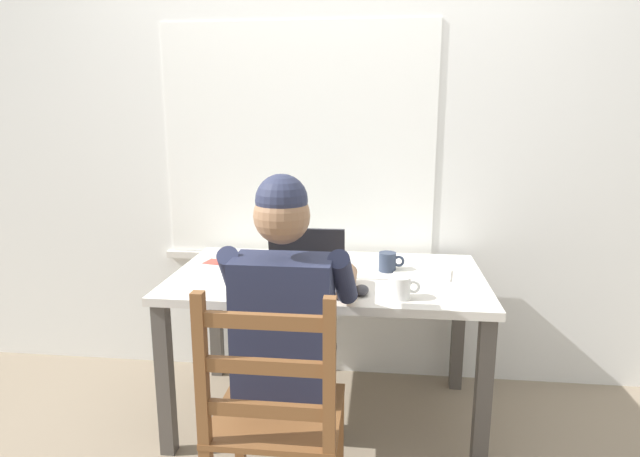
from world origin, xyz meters
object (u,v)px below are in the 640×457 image
laptop (304,273)px  computer_mouse (361,290)px  coffee_mug_white (400,287)px  wooden_chair (275,419)px  coffee_mug_dark (388,262)px  seated_person (289,322)px  desk (328,293)px  book_stack_main (284,259)px  landscape_photo_print (219,262)px

laptop → computer_mouse: laptop is taller
laptop → coffee_mug_white: 0.41m
wooden_chair → coffee_mug_dark: (0.36, 0.83, 0.30)m
coffee_mug_dark → seated_person: bearing=-123.4°
laptop → coffee_mug_white: size_ratio=2.71×
desk → wooden_chair: size_ratio=1.50×
coffee_mug_white → book_stack_main: (-0.54, 0.42, -0.02)m
computer_mouse → landscape_photo_print: size_ratio=0.77×
seated_person → book_stack_main: (-0.13, 0.62, 0.06)m
coffee_mug_white → seated_person: bearing=-154.6°
seated_person → wooden_chair: bearing=-90.0°
coffee_mug_white → coffee_mug_dark: bearing=97.1°
wooden_chair → book_stack_main: 0.95m
coffee_mug_white → book_stack_main: 0.69m
laptop → computer_mouse: (0.24, -0.08, -0.04)m
coffee_mug_white → landscape_photo_print: size_ratio=0.94×
seated_person → book_stack_main: size_ratio=7.50×
computer_mouse → coffee_mug_white: (0.15, -0.03, 0.03)m
wooden_chair → landscape_photo_print: (-0.45, 0.88, 0.26)m
desk → landscape_photo_print: (-0.54, 0.13, 0.09)m
book_stack_main → desk: bearing=-32.6°
seated_person → coffee_mug_dark: 0.67m
laptop → landscape_photo_print: 0.55m
book_stack_main → coffee_mug_white: bearing=-38.2°
desk → landscape_photo_print: size_ratio=10.64×
laptop → book_stack_main: 0.34m
coffee_mug_white → landscape_photo_print: 0.95m
seated_person → wooden_chair: (-0.00, -0.28, -0.22)m
laptop → coffee_mug_dark: size_ratio=2.82×
laptop → coffee_mug_white: bearing=-15.9°
wooden_chair → computer_mouse: wooden_chair is taller
laptop → computer_mouse: 0.26m
desk → computer_mouse: computer_mouse is taller
wooden_chair → laptop: size_ratio=2.79×
seated_person → computer_mouse: bearing=41.0°
laptop → landscape_photo_print: bearing=147.5°
coffee_mug_dark → book_stack_main: (-0.49, 0.07, -0.02)m
coffee_mug_white → landscape_photo_print: coffee_mug_white is taller
computer_mouse → coffee_mug_dark: 0.35m
laptop → desk: bearing=63.7°
wooden_chair → landscape_photo_print: 1.02m
landscape_photo_print → desk: bearing=-0.9°
desk → coffee_mug_white: (0.31, -0.28, 0.13)m
wooden_chair → coffee_mug_white: 0.70m
wooden_chair → landscape_photo_print: wooden_chair is taller
seated_person → book_stack_main: seated_person is taller
seated_person → landscape_photo_print: (-0.45, 0.60, 0.04)m
desk → coffee_mug_dark: size_ratio=11.83×
computer_mouse → wooden_chair: bearing=-117.0°
wooden_chair → book_stack_main: size_ratio=5.64×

